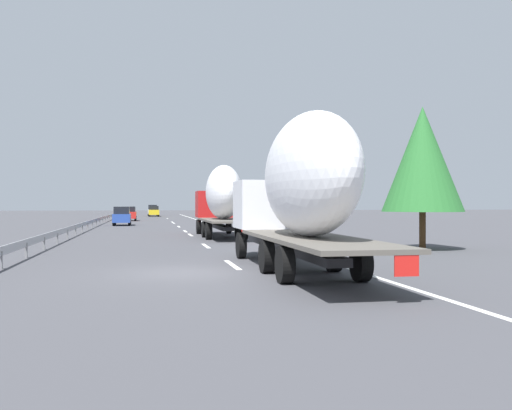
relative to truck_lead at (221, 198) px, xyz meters
name	(u,v)px	position (x,y,z in m)	size (l,w,h in m)	color
ground_plane	(159,225)	(21.02, 3.60, -2.55)	(260.00, 260.00, 0.00)	#424247
lane_stripe_0	(232,265)	(-16.98, 1.80, -2.55)	(3.20, 0.20, 0.01)	white
lane_stripe_1	(206,246)	(-7.69, 1.80, -2.55)	(3.20, 0.20, 0.01)	white
lane_stripe_2	(190,235)	(2.91, 1.80, -2.55)	(3.20, 0.20, 0.01)	white
lane_stripe_3	(185,231)	(8.30, 1.80, -2.55)	(3.20, 0.20, 0.01)	white
lane_stripe_4	(179,227)	(17.33, 1.80, -2.55)	(3.20, 0.20, 0.01)	white
lane_stripe_5	(174,223)	(27.38, 1.80, -2.55)	(3.20, 0.20, 0.01)	white
lane_stripe_6	(172,222)	(31.33, 1.80, -2.55)	(3.20, 0.20, 0.01)	white
lane_stripe_7	(167,219)	(47.68, 1.80, -2.55)	(3.20, 0.20, 0.01)	white
edge_line_right	(208,223)	(26.02, -1.90, -2.55)	(110.00, 0.20, 0.01)	white
truck_lead	(221,198)	(0.00, 0.00, 0.00)	(12.23, 2.55, 4.64)	#B21919
truck_trailing	(300,187)	(-19.54, 0.00, 0.19)	(13.66, 2.55, 4.94)	silver
car_yellow_coupe	(154,211)	(61.07, 3.58, -1.63)	(4.45, 1.76, 1.81)	gold
car_red_compact	(129,214)	(37.36, 7.04, -1.62)	(4.19, 1.92, 1.83)	red
car_blue_sedan	(122,216)	(21.68, 7.24, -1.60)	(4.15, 1.72, 1.89)	#28479E
car_silver_hatch	(153,210)	(69.29, 3.70, -1.57)	(4.32, 1.78, 1.97)	#ADB2B7
road_sign	(235,201)	(13.89, -3.10, -0.15)	(0.10, 0.90, 3.50)	gray
tree_0	(221,196)	(67.73, -8.76, 1.09)	(3.65, 3.65, 5.47)	#472D19
tree_1	(217,193)	(63.92, -7.57, 1.57)	(3.80, 3.80, 6.93)	#472D19
tree_2	(219,195)	(48.97, -5.99, 0.93)	(3.21, 3.21, 5.31)	#472D19
tree_3	(423,159)	(-11.88, -8.15, 1.77)	(3.86, 3.86, 6.84)	#472D19
guardrail_median	(99,219)	(24.02, 9.60, -1.97)	(94.00, 0.10, 0.76)	#9EA0A5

